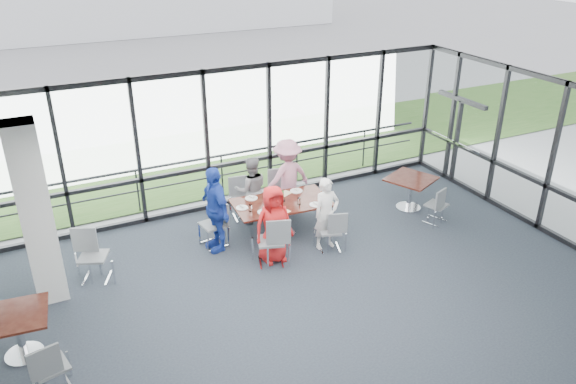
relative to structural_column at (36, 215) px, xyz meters
name	(u,v)px	position (x,y,z in m)	size (l,w,h in m)	color
floor	(315,337)	(3.60, -3.00, -1.61)	(12.00, 10.00, 0.02)	#202732
ceiling	(320,148)	(3.60, -3.00, 1.60)	(12.00, 10.00, 0.04)	silver
curtain_wall_back	(207,142)	(3.60, 2.00, 0.00)	(12.00, 0.10, 3.20)	white
exit_door	(456,142)	(9.60, 0.75, -0.55)	(0.12, 1.60, 2.10)	black
structural_column	(36,215)	(0.00, 0.00, 0.00)	(0.50, 0.50, 3.20)	white
apron	(157,141)	(3.60, 7.00, -1.62)	(80.00, 70.00, 0.02)	gray
grass_strip	(175,163)	(3.60, 5.00, -1.59)	(80.00, 5.00, 0.01)	#264F18
guard_rail	(201,178)	(3.60, 2.60, -1.10)	(0.06, 0.06, 12.00)	#2D2D33
main_table	(282,207)	(4.55, 0.20, -0.97)	(2.05, 1.23, 0.75)	#330D09
side_table_left	(16,321)	(-0.55, -1.42, -0.96)	(1.00, 1.00, 0.75)	#330D09
side_table_right	(411,182)	(7.68, 0.00, -0.95)	(1.25, 1.25, 0.75)	#330D09
diner_near_left	(273,224)	(3.97, -0.64, -0.82)	(0.76, 0.50, 1.56)	red
diner_near_right	(326,214)	(5.12, -0.66, -0.85)	(0.54, 0.40, 1.49)	white
diner_far_left	(251,190)	(4.21, 1.01, -0.85)	(0.73, 0.45, 1.49)	gray
diner_far_right	(287,177)	(5.08, 1.02, -0.73)	(1.13, 0.58, 1.74)	#CE819A
diner_end	(215,209)	(3.13, 0.25, -0.72)	(1.03, 0.56, 1.76)	#1D3CAB
chair_main_nl	(271,241)	(3.87, -0.74, -1.11)	(0.48, 0.48, 0.98)	slate
chair_main_nr	(330,231)	(5.15, -0.78, -1.18)	(0.41, 0.41, 0.84)	slate
chair_main_fl	(243,199)	(4.10, 1.23, -1.15)	(0.44, 0.44, 0.90)	slate
chair_main_fr	(283,192)	(5.02, 1.13, -1.13)	(0.46, 0.46, 0.95)	slate
chair_main_end	(213,224)	(3.12, 0.39, -1.13)	(0.46, 0.46, 0.94)	slate
chair_spare_la	(51,367)	(-0.20, -2.42, -1.15)	(0.44, 0.44, 0.90)	slate
chair_spare_lb	(93,257)	(0.77, 0.17, -1.11)	(0.48, 0.48, 0.97)	slate
chair_spare_r	(436,205)	(7.78, -0.81, -1.18)	(0.41, 0.41, 0.84)	slate
plate_nl	(263,212)	(4.02, -0.06, -0.84)	(0.24, 0.24, 0.01)	white
plate_nr	(316,205)	(5.11, -0.23, -0.84)	(0.25, 0.25, 0.01)	white
plate_fl	(251,198)	(4.05, 0.62, -0.84)	(0.26, 0.26, 0.01)	white
plate_fr	(296,191)	(5.05, 0.52, -0.84)	(0.27, 0.27, 0.01)	white
plate_end	(242,208)	(3.71, 0.29, -0.84)	(0.25, 0.25, 0.01)	white
tumbler_a	(274,206)	(4.26, -0.05, -0.77)	(0.08, 0.08, 0.15)	white
tumbler_b	(299,201)	(4.81, -0.07, -0.78)	(0.07, 0.07, 0.15)	white
tumbler_c	(280,193)	(4.63, 0.46, -0.78)	(0.07, 0.07, 0.14)	white
tumbler_d	(250,208)	(3.81, 0.09, -0.78)	(0.07, 0.07, 0.14)	white
menu_a	(282,212)	(4.35, -0.21, -0.85)	(0.32, 0.23, 0.00)	white
menu_b	(325,201)	(5.37, -0.17, -0.85)	(0.28, 0.19, 0.00)	white
menu_c	(285,193)	(4.78, 0.52, -0.85)	(0.28, 0.20, 0.00)	white
condiment_caddy	(282,201)	(4.56, 0.21, -0.83)	(0.10, 0.07, 0.04)	black
ketchup_bottle	(279,196)	(4.53, 0.30, -0.76)	(0.06, 0.06, 0.18)	maroon
green_bottle	(283,196)	(4.61, 0.27, -0.75)	(0.05, 0.05, 0.20)	#267627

